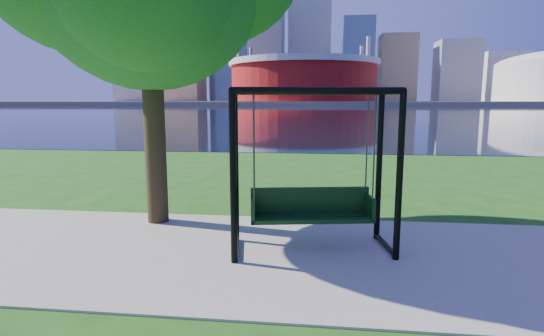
# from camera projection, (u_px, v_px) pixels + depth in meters

# --- Properties ---
(ground) EXTENTS (900.00, 900.00, 0.00)m
(ground) POSITION_uv_depth(u_px,v_px,m) (274.00, 244.00, 6.89)
(ground) COLOR #1E5114
(ground) RESTS_ON ground
(path) EXTENTS (120.00, 4.00, 0.03)m
(path) POSITION_uv_depth(u_px,v_px,m) (271.00, 254.00, 6.40)
(path) COLOR #9E937F
(path) RESTS_ON ground
(river) EXTENTS (900.00, 180.00, 0.02)m
(river) POSITION_uv_depth(u_px,v_px,m) (319.00, 110.00, 106.93)
(river) COLOR black
(river) RESTS_ON ground
(far_bank) EXTENTS (900.00, 228.00, 2.00)m
(far_bank) POSITION_uv_depth(u_px,v_px,m) (322.00, 103.00, 306.85)
(far_bank) COLOR #937F60
(far_bank) RESTS_ON ground
(stadium) EXTENTS (83.00, 83.00, 32.00)m
(stadium) POSITION_uv_depth(u_px,v_px,m) (304.00, 79.00, 236.29)
(stadium) COLOR maroon
(stadium) RESTS_ON far_bank
(skyline) EXTENTS (392.00, 66.00, 96.50)m
(skyline) POSITION_uv_depth(u_px,v_px,m) (317.00, 55.00, 314.99)
(skyline) COLOR gray
(skyline) RESTS_ON far_bank
(swing) EXTENTS (2.57, 1.44, 2.49)m
(swing) POSITION_uv_depth(u_px,v_px,m) (312.00, 174.00, 6.41)
(swing) COLOR black
(swing) RESTS_ON ground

